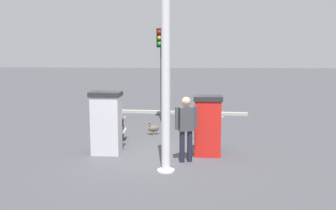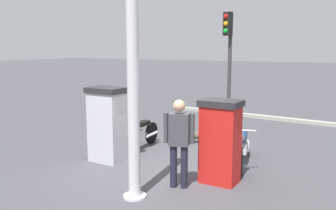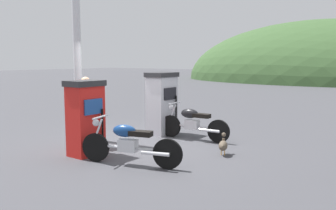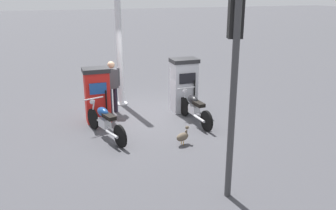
{
  "view_description": "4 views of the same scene",
  "coord_description": "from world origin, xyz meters",
  "px_view_note": "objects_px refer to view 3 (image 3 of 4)",
  "views": [
    {
      "loc": [
        -9.53,
        -0.91,
        2.69
      ],
      "look_at": [
        1.12,
        -0.23,
        1.17
      ],
      "focal_mm": 38.74,
      "sensor_mm": 36.0,
      "label": 1
    },
    {
      "loc": [
        -6.37,
        -3.77,
        2.56
      ],
      "look_at": [
        0.59,
        0.18,
        1.28
      ],
      "focal_mm": 38.72,
      "sensor_mm": 36.0,
      "label": 2
    },
    {
      "loc": [
        5.7,
        -6.43,
        2.02
      ],
      "look_at": [
        0.7,
        0.52,
        0.95
      ],
      "focal_mm": 38.44,
      "sensor_mm": 36.0,
      "label": 3
    },
    {
      "loc": [
        9.86,
        -2.84,
        3.72
      ],
      "look_at": [
        1.01,
        0.41,
        0.64
      ],
      "focal_mm": 38.24,
      "sensor_mm": 36.0,
      "label": 4
    }
  ],
  "objects_px": {
    "fuel_pump_far": "(162,103)",
    "motorcycle_near_pump": "(128,142)",
    "wandering_duck": "(223,145)",
    "motorcycle_far_pump": "(193,122)",
    "canopy_support_pole": "(77,54)",
    "attendant_person": "(86,107)",
    "fuel_pump_near": "(86,118)"
  },
  "relations": [
    {
      "from": "motorcycle_near_pump",
      "to": "motorcycle_far_pump",
      "type": "height_order",
      "value": "same"
    },
    {
      "from": "motorcycle_near_pump",
      "to": "motorcycle_far_pump",
      "type": "distance_m",
      "value": 2.63
    },
    {
      "from": "canopy_support_pole",
      "to": "attendant_person",
      "type": "bearing_deg",
      "value": -29.68
    },
    {
      "from": "wandering_duck",
      "to": "motorcycle_near_pump",
      "type": "bearing_deg",
      "value": -123.56
    },
    {
      "from": "motorcycle_near_pump",
      "to": "wandering_duck",
      "type": "height_order",
      "value": "motorcycle_near_pump"
    },
    {
      "from": "fuel_pump_far",
      "to": "wandering_duck",
      "type": "bearing_deg",
      "value": -23.07
    },
    {
      "from": "fuel_pump_far",
      "to": "fuel_pump_near",
      "type": "bearing_deg",
      "value": -90.0
    },
    {
      "from": "fuel_pump_far",
      "to": "motorcycle_near_pump",
      "type": "distance_m",
      "value": 3.03
    },
    {
      "from": "fuel_pump_far",
      "to": "motorcycle_far_pump",
      "type": "xyz_separation_m",
      "value": [
        1.05,
        -0.11,
        -0.41
      ]
    },
    {
      "from": "fuel_pump_near",
      "to": "motorcycle_far_pump",
      "type": "relative_size",
      "value": 0.82
    },
    {
      "from": "wandering_duck",
      "to": "canopy_support_pole",
      "type": "distance_m",
      "value": 4.3
    },
    {
      "from": "motorcycle_far_pump",
      "to": "attendant_person",
      "type": "bearing_deg",
      "value": -129.31
    },
    {
      "from": "wandering_duck",
      "to": "fuel_pump_far",
      "type": "bearing_deg",
      "value": 156.93
    },
    {
      "from": "fuel_pump_far",
      "to": "motorcycle_far_pump",
      "type": "bearing_deg",
      "value": -6.12
    },
    {
      "from": "fuel_pump_near",
      "to": "canopy_support_pole",
      "type": "height_order",
      "value": "canopy_support_pole"
    },
    {
      "from": "motorcycle_near_pump",
      "to": "wandering_duck",
      "type": "xyz_separation_m",
      "value": [
        1.14,
        1.72,
        -0.23
      ]
    },
    {
      "from": "fuel_pump_far",
      "to": "motorcycle_near_pump",
      "type": "relative_size",
      "value": 0.83
    },
    {
      "from": "fuel_pump_near",
      "to": "canopy_support_pole",
      "type": "xyz_separation_m",
      "value": [
        -1.39,
        1.0,
        1.35
      ]
    },
    {
      "from": "motorcycle_far_pump",
      "to": "wandering_duck",
      "type": "height_order",
      "value": "motorcycle_far_pump"
    },
    {
      "from": "motorcycle_near_pump",
      "to": "canopy_support_pole",
      "type": "height_order",
      "value": "canopy_support_pole"
    },
    {
      "from": "motorcycle_far_pump",
      "to": "canopy_support_pole",
      "type": "distance_m",
      "value": 3.38
    },
    {
      "from": "attendant_person",
      "to": "motorcycle_far_pump",
      "type": "bearing_deg",
      "value": 50.69
    },
    {
      "from": "canopy_support_pole",
      "to": "fuel_pump_near",
      "type": "bearing_deg",
      "value": -35.79
    },
    {
      "from": "fuel_pump_near",
      "to": "wandering_duck",
      "type": "relative_size",
      "value": 3.45
    },
    {
      "from": "wandering_duck",
      "to": "fuel_pump_near",
      "type": "bearing_deg",
      "value": -144.68
    },
    {
      "from": "fuel_pump_far",
      "to": "motorcycle_far_pump",
      "type": "distance_m",
      "value": 1.14
    },
    {
      "from": "attendant_person",
      "to": "wandering_duck",
      "type": "height_order",
      "value": "attendant_person"
    },
    {
      "from": "motorcycle_near_pump",
      "to": "motorcycle_far_pump",
      "type": "bearing_deg",
      "value": 94.06
    },
    {
      "from": "canopy_support_pole",
      "to": "motorcycle_near_pump",
      "type": "bearing_deg",
      "value": -21.56
    },
    {
      "from": "fuel_pump_far",
      "to": "wandering_duck",
      "type": "distance_m",
      "value": 2.67
    },
    {
      "from": "fuel_pump_near",
      "to": "wandering_duck",
      "type": "bearing_deg",
      "value": 35.32
    },
    {
      "from": "fuel_pump_near",
      "to": "motorcycle_far_pump",
      "type": "bearing_deg",
      "value": 67.88
    }
  ]
}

